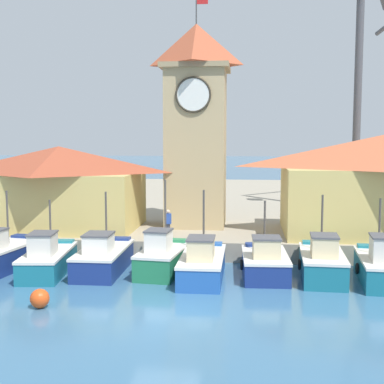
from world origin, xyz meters
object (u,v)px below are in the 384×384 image
Objects in this scene: fishing_boat_left_outer at (0,255)px; fishing_boat_far_right at (380,266)px; fishing_boat_mid_left at (103,257)px; fishing_boat_mid_right at (202,263)px; fishing_boat_right_inner at (265,262)px; port_crane_near at (358,110)px; clock_tower at (196,121)px; dock_worker_near_tower at (168,224)px; warehouse_left at (59,186)px; fishing_boat_left_inner at (48,259)px; mooring_buoy at (40,298)px; fishing_boat_center at (162,257)px; fishing_boat_right_outer at (322,262)px.

fishing_boat_far_right is (18.10, -0.31, 0.01)m from fishing_boat_left_outer.
fishing_boat_mid_left is 0.97× the size of fishing_boat_mid_right.
fishing_boat_right_inner is 5.19m from fishing_boat_far_right.
port_crane_near is (14.97, 15.39, 7.79)m from fishing_boat_mid_left.
clock_tower is at bearing -146.12° from port_crane_near.
warehouse_left is at bearing 157.45° from dock_worker_near_tower.
fishing_boat_left_inner is 15.56m from fishing_boat_far_right.
warehouse_left reaches higher than fishing_boat_mid_right.
fishing_boat_mid_left reaches higher than mooring_buoy.
fishing_boat_center is 1.06× the size of fishing_boat_right_inner.
fishing_boat_center reaches higher than fishing_boat_mid_left.
clock_tower is at bearing 129.56° from fishing_boat_right_outer.
port_crane_near is (11.16, 7.49, 1.00)m from clock_tower.
fishing_boat_left_inner is at bearing 107.60° from mooring_buoy.
warehouse_left is 7.83m from dock_worker_near_tower.
fishing_boat_right_inner is at bearing 32.04° from mooring_buoy.
fishing_boat_left_outer is at bearing 171.79° from fishing_boat_left_inner.
fishing_boat_left_inner is at bearing -8.21° from fishing_boat_left_outer.
fishing_boat_mid_left is at bearing 14.67° from fishing_boat_left_inner.
fishing_boat_left_outer is 3.29× the size of dock_worker_near_tower.
warehouse_left reaches higher than fishing_boat_mid_left.
fishing_boat_right_inner is at bearing 178.52° from fishing_boat_right_outer.
clock_tower is at bearing 53.36° from fishing_boat_left_inner.
fishing_boat_mid_left is at bearing 179.09° from fishing_boat_right_outer.
clock_tower reaches higher than fishing_boat_left_inner.
fishing_boat_mid_right reaches higher than fishing_boat_right_inner.
fishing_boat_mid_left reaches higher than fishing_boat_right_outer.
mooring_buoy is (-4.80, -13.52, -7.13)m from clock_tower.
fishing_boat_left_inner is 1.09× the size of fishing_boat_center.
fishing_boat_mid_right reaches higher than fishing_boat_mid_left.
fishing_boat_left_outer is 0.27× the size of port_crane_near.
fishing_boat_mid_left is 1.18× the size of fishing_boat_right_inner.
fishing_boat_center is at bearing 0.86° from fishing_boat_mid_left.
fishing_boat_right_outer is 0.24× the size of port_crane_near.
mooring_buoy is at bearing -124.57° from fishing_boat_center.
fishing_boat_mid_right is 0.26× the size of port_crane_near.
clock_tower is (-1.11, 8.62, 6.79)m from fishing_boat_mid_right.
fishing_boat_right_inner reaches higher than fishing_boat_left_inner.
port_crane_near is 12.29× the size of dock_worker_near_tower.
fishing_boat_right_outer reaches higher than fishing_boat_right_inner.
fishing_boat_left_outer is 1.03× the size of fishing_boat_mid_right.
dock_worker_near_tower is (7.83, 3.51, 1.12)m from fishing_boat_left_outer.
fishing_boat_left_inner is 3.03× the size of dock_worker_near_tower.
dock_worker_near_tower is at bearing 147.08° from fishing_boat_right_inner.
fishing_boat_center reaches higher than dock_worker_near_tower.
fishing_boat_far_right is at bearing 0.75° from fishing_boat_mid_right.
fishing_boat_mid_right is 0.37× the size of clock_tower.
fishing_boat_left_outer is 1.09× the size of fishing_boat_left_inner.
fishing_boat_right_inner is (10.39, 0.57, -0.03)m from fishing_boat_left_inner.
fishing_boat_far_right reaches higher than fishing_boat_left_inner.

